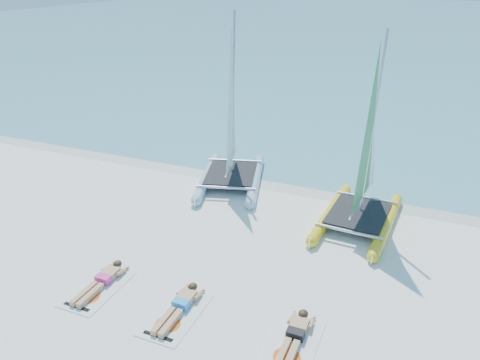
# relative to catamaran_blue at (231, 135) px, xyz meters

# --- Properties ---
(ground) EXTENTS (140.00, 140.00, 0.00)m
(ground) POSITION_rel_catamaran_blue_xyz_m (2.20, -4.96, -1.79)
(ground) COLOR white
(ground) RESTS_ON ground
(sea) EXTENTS (140.00, 115.00, 0.01)m
(sea) POSITION_rel_catamaran_blue_xyz_m (2.20, 58.04, -1.78)
(sea) COLOR #6DADB7
(sea) RESTS_ON ground
(wet_sand_strip) EXTENTS (140.00, 1.40, 0.01)m
(wet_sand_strip) POSITION_rel_catamaran_blue_xyz_m (2.20, 0.54, -1.78)
(wet_sand_strip) COLOR silver
(wet_sand_strip) RESTS_ON ground
(catamaran_blue) EXTENTS (3.22, 4.79, 5.98)m
(catamaran_blue) POSITION_rel_catamaran_blue_xyz_m (0.00, 0.00, 0.00)
(catamaran_blue) COLOR #AED0E5
(catamaran_blue) RESTS_ON ground
(catamaran_yellow) EXTENTS (2.26, 4.57, 5.75)m
(catamaran_yellow) POSITION_rel_catamaran_blue_xyz_m (4.78, -0.91, 0.02)
(catamaran_yellow) COLOR #FFB11A
(catamaran_yellow) RESTS_ON ground
(towel_a) EXTENTS (1.00, 1.85, 0.02)m
(towel_a) POSITION_rel_catamaran_blue_xyz_m (-0.47, -6.95, -1.78)
(towel_a) COLOR white
(towel_a) RESTS_ON ground
(sunbather_a) EXTENTS (0.37, 1.73, 0.26)m
(sunbather_a) POSITION_rel_catamaran_blue_xyz_m (-0.47, -6.76, -1.67)
(sunbather_a) COLOR tan
(sunbather_a) RESTS_ON towel_a
(towel_b) EXTENTS (1.00, 1.85, 0.02)m
(towel_b) POSITION_rel_catamaran_blue_xyz_m (1.74, -7.04, -1.78)
(towel_b) COLOR white
(towel_b) RESTS_ON ground
(sunbather_b) EXTENTS (0.37, 1.73, 0.26)m
(sunbather_b) POSITION_rel_catamaran_blue_xyz_m (1.74, -6.85, -1.67)
(sunbather_b) COLOR tan
(sunbather_b) RESTS_ON towel_b
(towel_c) EXTENTS (1.00, 1.85, 0.02)m
(towel_c) POSITION_rel_catamaran_blue_xyz_m (4.41, -6.96, -1.78)
(towel_c) COLOR white
(towel_c) RESTS_ON ground
(sunbather_c) EXTENTS (0.37, 1.73, 0.26)m
(sunbather_c) POSITION_rel_catamaran_blue_xyz_m (4.41, -6.76, -1.67)
(sunbather_c) COLOR tan
(sunbather_c) RESTS_ON towel_c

